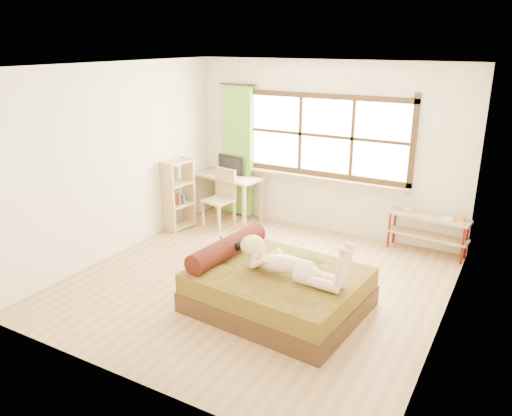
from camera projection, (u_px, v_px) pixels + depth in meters
The scene contains 18 objects.
floor at pixel (256, 283), 6.43m from camera, with size 4.50×4.50×0.00m, color #9E754C.
ceiling at pixel (256, 66), 5.56m from camera, with size 4.50×4.50×0.00m, color white.
wall_back at pixel (326, 148), 7.85m from camera, with size 4.50×4.50×0.00m, color silver.
wall_front at pixel (123, 246), 4.14m from camera, with size 4.50×4.50×0.00m, color silver.
wall_left at pixel (117, 161), 7.04m from camera, with size 4.50×4.50×0.00m, color silver.
wall_right at pixel (453, 212), 4.95m from camera, with size 4.50×4.50×0.00m, color silver.
window at pixel (326, 139), 7.78m from camera, with size 2.80×0.16×1.46m.
curtain at pixel (238, 152), 8.54m from camera, with size 0.55×0.10×2.20m, color #528E26.
bed at pixel (275, 287), 5.78m from camera, with size 2.00×1.66×0.71m.
woman at pixel (289, 253), 5.49m from camera, with size 1.31×0.37×0.56m, color beige, non-canonical shape.
kitten at pixel (230, 247), 6.07m from camera, with size 0.28×0.11×0.22m, color black, non-canonical shape.
desk at pixel (228, 181), 8.60m from camera, with size 1.30×0.76×0.77m.
monitor at pixel (229, 165), 8.55m from camera, with size 0.56×0.07×0.33m, color black.
chair at pixel (222, 195), 8.29m from camera, with size 0.49×0.49×0.96m.
pipe_shelf at pixel (429, 226), 7.21m from camera, with size 1.17×0.39×0.65m.
cup at pixel (408, 209), 7.29m from camera, with size 0.12×0.12×0.09m, color gray.
book at pixel (444, 217), 7.07m from camera, with size 0.15×0.20×0.02m, color gray.
bookshelf at pixel (178, 194), 8.13m from camera, with size 0.34×0.53×1.15m.
Camera 1 is at (2.84, -5.04, 2.98)m, focal length 35.00 mm.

